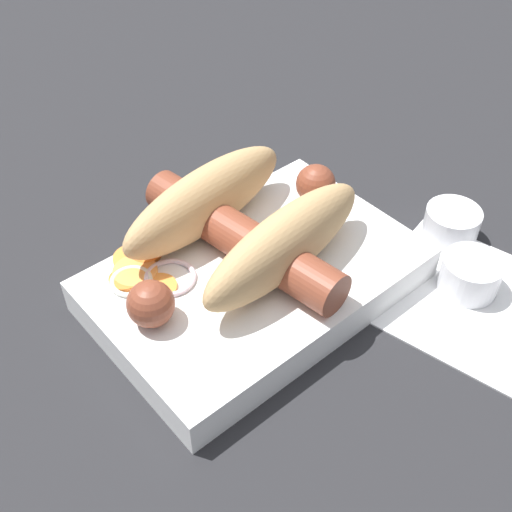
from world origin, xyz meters
The scene contains 8 objects.
ground_plane centered at (0.00, 0.00, 0.00)m, with size 3.00×3.00×0.00m, color #232326.
food_tray centered at (0.00, 0.00, 0.01)m, with size 0.24×0.16×0.03m.
bread_roll centered at (0.01, 0.02, 0.06)m, with size 0.17×0.13×0.05m.
sausage centered at (0.00, 0.02, 0.04)m, with size 0.21×0.18×0.03m.
pickled_veggies centered at (-0.07, 0.04, 0.03)m, with size 0.06×0.07×0.00m.
napkin centered at (0.12, -0.11, 0.00)m, with size 0.16×0.16×0.00m.
condiment_cup_near centered at (0.13, -0.10, 0.01)m, with size 0.05×0.05×0.03m.
condiment_cup_far centered at (0.16, -0.06, 0.01)m, with size 0.05×0.05×0.03m.
Camera 1 is at (-0.22, -0.26, 0.36)m, focal length 45.00 mm.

